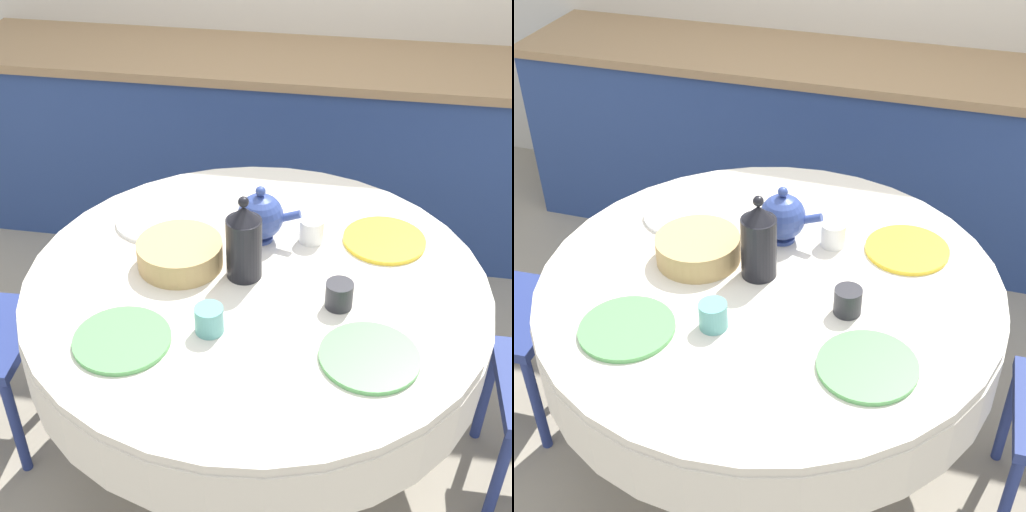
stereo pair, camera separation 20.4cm
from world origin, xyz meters
TOP-DOWN VIEW (x-y plane):
  - ground_plane at (0.00, 0.00)m, footprint 12.00×12.00m
  - kitchen_counter at (0.00, 1.47)m, footprint 3.24×0.64m
  - dining_table at (0.00, 0.00)m, footprint 1.37×1.37m
  - plate_near_left at (-0.30, -0.33)m, footprint 0.26×0.26m
  - cup_near_left at (-0.08, -0.25)m, footprint 0.08×0.08m
  - plate_near_right at (0.34, -0.29)m, footprint 0.26×0.26m
  - cup_near_right at (0.25, -0.09)m, footprint 0.08×0.08m
  - plate_far_left at (-0.37, 0.24)m, footprint 0.26×0.26m
  - cup_far_left at (-0.26, 0.05)m, footprint 0.08×0.08m
  - plate_far_right at (0.37, 0.25)m, footprint 0.26×0.26m
  - cup_far_right at (0.14, 0.22)m, footprint 0.08×0.08m
  - coffee_carafe at (-0.04, 0.01)m, footprint 0.10×0.10m
  - teapot at (-0.02, 0.20)m, footprint 0.20×0.15m
  - bread_basket at (-0.24, 0.03)m, footprint 0.26×0.26m

SIDE VIEW (x-z plane):
  - ground_plane at x=0.00m, z-range 0.00..0.00m
  - kitchen_counter at x=0.00m, z-range 0.00..0.89m
  - dining_table at x=0.00m, z-range 0.26..1.02m
  - plate_near_left at x=-0.30m, z-range 0.76..0.77m
  - plate_near_right at x=0.34m, z-range 0.76..0.77m
  - plate_far_left at x=-0.37m, z-range 0.76..0.77m
  - plate_far_right at x=0.37m, z-range 0.76..0.77m
  - cup_near_left at x=-0.08m, z-range 0.76..0.84m
  - cup_near_right at x=0.25m, z-range 0.76..0.84m
  - cup_far_left at x=-0.26m, z-range 0.76..0.84m
  - cup_far_right at x=0.14m, z-range 0.76..0.84m
  - bread_basket at x=-0.24m, z-range 0.76..0.84m
  - teapot at x=-0.02m, z-range 0.75..0.94m
  - coffee_carafe at x=-0.04m, z-range 0.74..1.01m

